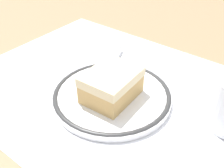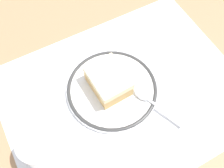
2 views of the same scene
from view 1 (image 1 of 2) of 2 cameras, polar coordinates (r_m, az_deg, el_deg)
The scene contains 5 objects.
ground_plane at distance 0.50m, azimuth -0.44°, elevation -1.01°, with size 2.40×2.40×0.00m, color #9E7551.
placemat at distance 0.50m, azimuth -0.44°, elevation -0.94°, with size 0.53×0.42×0.00m, color white.
plate at distance 0.47m, azimuth 0.00°, elevation -2.37°, with size 0.20×0.20×0.01m.
cake_slice at distance 0.45m, azimuth -0.11°, elevation -0.19°, with size 0.08×0.10×0.05m.
spoon at distance 0.53m, azimuth -0.49°, elevation 3.98°, with size 0.06×0.13×0.01m.
Camera 1 is at (0.25, -0.31, 0.30)m, focal length 43.62 mm.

